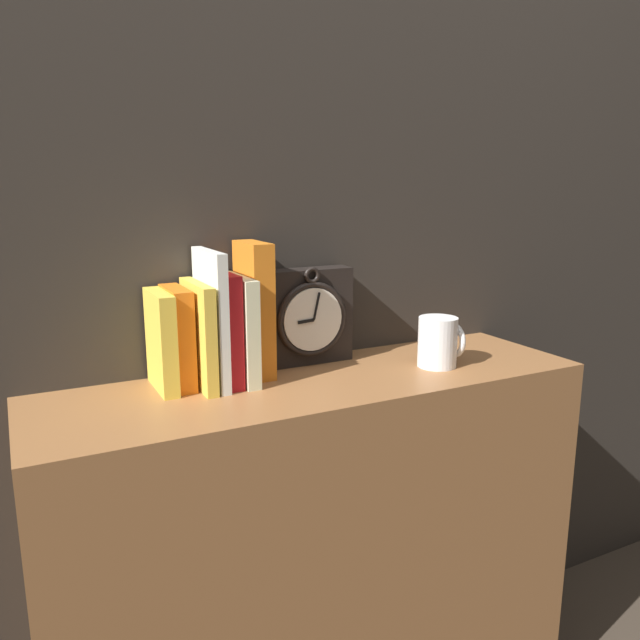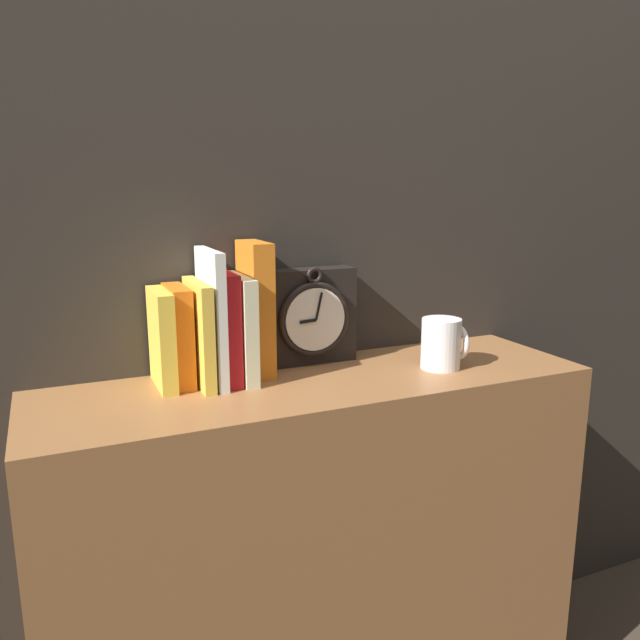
{
  "view_description": "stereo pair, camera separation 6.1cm",
  "coord_description": "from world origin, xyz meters",
  "px_view_note": "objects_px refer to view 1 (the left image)",
  "views": [
    {
      "loc": [
        -0.51,
        -1.0,
        1.14
      ],
      "look_at": [
        0.0,
        0.0,
        0.89
      ],
      "focal_mm": 35.0,
      "sensor_mm": 36.0,
      "label": 1
    },
    {
      "loc": [
        -0.45,
        -1.02,
        1.14
      ],
      "look_at": [
        0.0,
        0.0,
        0.89
      ],
      "focal_mm": 35.0,
      "sensor_mm": 36.0,
      "label": 2
    }
  ],
  "objects_px": {
    "book_slot1_orange": "(178,337)",
    "book_slot4_red": "(223,328)",
    "book_slot3_white": "(211,318)",
    "clock": "(306,316)",
    "book_slot0_yellow": "(161,341)",
    "book_slot2_yellow": "(199,335)",
    "book_slot6_orange": "(254,309)",
    "mug": "(439,342)",
    "book_slot5_cream": "(239,329)"
  },
  "relations": [
    {
      "from": "book_slot1_orange",
      "to": "book_slot4_red",
      "type": "bearing_deg",
      "value": -9.16
    },
    {
      "from": "book_slot1_orange",
      "to": "book_slot3_white",
      "type": "xyz_separation_m",
      "value": [
        0.06,
        -0.02,
        0.03
      ]
    },
    {
      "from": "clock",
      "to": "book_slot3_white",
      "type": "bearing_deg",
      "value": -167.91
    },
    {
      "from": "clock",
      "to": "book_slot1_orange",
      "type": "distance_m",
      "value": 0.27
    },
    {
      "from": "book_slot0_yellow",
      "to": "book_slot2_yellow",
      "type": "xyz_separation_m",
      "value": [
        0.06,
        -0.01,
        0.01
      ]
    },
    {
      "from": "book_slot6_orange",
      "to": "mug",
      "type": "xyz_separation_m",
      "value": [
        0.35,
        -0.12,
        -0.08
      ]
    },
    {
      "from": "book_slot0_yellow",
      "to": "book_slot4_red",
      "type": "relative_size",
      "value": 0.86
    },
    {
      "from": "book_slot4_red",
      "to": "book_slot6_orange",
      "type": "bearing_deg",
      "value": 12.85
    },
    {
      "from": "clock",
      "to": "book_slot0_yellow",
      "type": "relative_size",
      "value": 1.14
    },
    {
      "from": "clock",
      "to": "book_slot3_white",
      "type": "relative_size",
      "value": 0.82
    },
    {
      "from": "book_slot5_cream",
      "to": "book_slot6_orange",
      "type": "distance_m",
      "value": 0.05
    },
    {
      "from": "clock",
      "to": "book_slot3_white",
      "type": "height_order",
      "value": "book_slot3_white"
    },
    {
      "from": "book_slot2_yellow",
      "to": "book_slot5_cream",
      "type": "relative_size",
      "value": 0.97
    },
    {
      "from": "book_slot2_yellow",
      "to": "book_slot4_red",
      "type": "bearing_deg",
      "value": 6.59
    },
    {
      "from": "clock",
      "to": "book_slot6_orange",
      "type": "relative_size",
      "value": 0.79
    },
    {
      "from": "clock",
      "to": "book_slot0_yellow",
      "type": "xyz_separation_m",
      "value": [
        -0.3,
        -0.03,
        -0.01
      ]
    },
    {
      "from": "book_slot1_orange",
      "to": "book_slot2_yellow",
      "type": "distance_m",
      "value": 0.04
    },
    {
      "from": "book_slot0_yellow",
      "to": "book_slot4_red",
      "type": "bearing_deg",
      "value": -3.77
    },
    {
      "from": "book_slot4_red",
      "to": "book_slot6_orange",
      "type": "distance_m",
      "value": 0.07
    },
    {
      "from": "book_slot4_red",
      "to": "book_slot6_orange",
      "type": "xyz_separation_m",
      "value": [
        0.07,
        0.02,
        0.02
      ]
    },
    {
      "from": "clock",
      "to": "book_slot0_yellow",
      "type": "bearing_deg",
      "value": -173.64
    },
    {
      "from": "book_slot0_yellow",
      "to": "mug",
      "type": "bearing_deg",
      "value": -11.6
    },
    {
      "from": "book_slot3_white",
      "to": "mug",
      "type": "bearing_deg",
      "value": -12.38
    },
    {
      "from": "book_slot3_white",
      "to": "book_slot6_orange",
      "type": "xyz_separation_m",
      "value": [
        0.09,
        0.02,
        0.0
      ]
    },
    {
      "from": "book_slot0_yellow",
      "to": "book_slot5_cream",
      "type": "relative_size",
      "value": 0.9
    },
    {
      "from": "clock",
      "to": "book_slot0_yellow",
      "type": "distance_m",
      "value": 0.3
    },
    {
      "from": "book_slot1_orange",
      "to": "book_slot6_orange",
      "type": "relative_size",
      "value": 0.71
    },
    {
      "from": "clock",
      "to": "book_slot1_orange",
      "type": "height_order",
      "value": "clock"
    },
    {
      "from": "book_slot4_red",
      "to": "book_slot1_orange",
      "type": "bearing_deg",
      "value": 170.84
    },
    {
      "from": "book_slot3_white",
      "to": "clock",
      "type": "bearing_deg",
      "value": 12.09
    },
    {
      "from": "book_slot2_yellow",
      "to": "mug",
      "type": "xyz_separation_m",
      "value": [
        0.46,
        -0.1,
        -0.04
      ]
    },
    {
      "from": "book_slot2_yellow",
      "to": "book_slot1_orange",
      "type": "bearing_deg",
      "value": 150.81
    },
    {
      "from": "book_slot5_cream",
      "to": "book_slot0_yellow",
      "type": "bearing_deg",
      "value": 175.64
    },
    {
      "from": "clock",
      "to": "book_slot1_orange",
      "type": "bearing_deg",
      "value": -174.1
    },
    {
      "from": "clock",
      "to": "book_slot1_orange",
      "type": "relative_size",
      "value": 1.12
    },
    {
      "from": "clock",
      "to": "book_slot3_white",
      "type": "xyz_separation_m",
      "value": [
        -0.21,
        -0.05,
        0.03
      ]
    },
    {
      "from": "book_slot2_yellow",
      "to": "book_slot4_red",
      "type": "xyz_separation_m",
      "value": [
        0.05,
        0.01,
        0.01
      ]
    },
    {
      "from": "book_slot0_yellow",
      "to": "book_slot6_orange",
      "type": "xyz_separation_m",
      "value": [
        0.18,
        0.01,
        0.04
      ]
    },
    {
      "from": "book_slot2_yellow",
      "to": "book_slot3_white",
      "type": "xyz_separation_m",
      "value": [
        0.02,
        0.0,
        0.03
      ]
    },
    {
      "from": "book_slot1_orange",
      "to": "book_slot5_cream",
      "type": "bearing_deg",
      "value": -8.46
    },
    {
      "from": "book_slot2_yellow",
      "to": "book_slot3_white",
      "type": "bearing_deg",
      "value": 2.3
    },
    {
      "from": "book_slot0_yellow",
      "to": "book_slot4_red",
      "type": "distance_m",
      "value": 0.11
    },
    {
      "from": "book_slot0_yellow",
      "to": "book_slot3_white",
      "type": "height_order",
      "value": "book_slot3_white"
    },
    {
      "from": "book_slot2_yellow",
      "to": "book_slot5_cream",
      "type": "height_order",
      "value": "book_slot5_cream"
    },
    {
      "from": "book_slot3_white",
      "to": "book_slot6_orange",
      "type": "height_order",
      "value": "book_slot6_orange"
    },
    {
      "from": "book_slot1_orange",
      "to": "mug",
      "type": "distance_m",
      "value": 0.51
    },
    {
      "from": "book_slot4_red",
      "to": "book_slot5_cream",
      "type": "xyz_separation_m",
      "value": [
        0.03,
        -0.0,
        -0.0
      ]
    },
    {
      "from": "book_slot1_orange",
      "to": "mug",
      "type": "xyz_separation_m",
      "value": [
        0.5,
        -0.11,
        -0.04
      ]
    },
    {
      "from": "book_slot0_yellow",
      "to": "book_slot3_white",
      "type": "xyz_separation_m",
      "value": [
        0.09,
        -0.01,
        0.03
      ]
    },
    {
      "from": "mug",
      "to": "book_slot0_yellow",
      "type": "bearing_deg",
      "value": 168.4
    }
  ]
}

